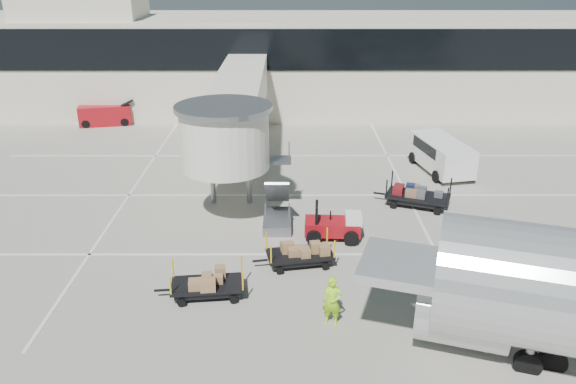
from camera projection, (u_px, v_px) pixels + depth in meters
name	position (u px, v px, depth m)	size (l,w,h in m)	color
ground	(308.00, 277.00, 23.94)	(140.00, 140.00, 0.00)	#B4AFA1
lane_markings	(291.00, 193.00, 32.56)	(40.00, 30.00, 0.02)	silver
terminal	(293.00, 62.00, 50.01)	(64.00, 12.11, 15.20)	beige
jet_bridge	(236.00, 108.00, 33.62)	(5.70, 20.40, 6.03)	silver
baggage_tug	(334.00, 226.00, 27.08)	(2.78, 1.86, 1.77)	maroon
suitcase_cart	(416.00, 196.00, 30.59)	(4.16, 2.76, 1.62)	black
box_cart_near	(297.00, 253.00, 24.72)	(3.64, 1.94, 1.39)	black
box_cart_far	(204.00, 285.00, 22.37)	(3.63, 1.75, 1.40)	black
ground_worker	(332.00, 301.00, 20.52)	(0.71, 0.47, 1.96)	#94DE17
minivan	(440.00, 152.00, 35.60)	(3.20, 5.68, 2.03)	white
belt_loader	(106.00, 115.00, 45.79)	(4.63, 2.51, 2.12)	maroon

